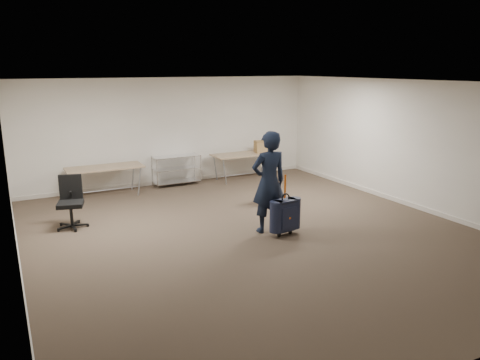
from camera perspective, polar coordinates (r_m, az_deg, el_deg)
ground at (r=8.88m, az=1.63°, el=-6.58°), size 9.00×9.00×0.00m
room_shell at (r=10.03m, az=-2.20°, el=-3.88°), size 8.00×9.00×9.00m
folding_table_left at (r=11.68m, az=-16.17°, el=1.31°), size 1.80×0.75×0.73m
folding_table_right at (r=12.93m, az=0.55°, el=3.02°), size 1.80×0.75×0.73m
wire_shelf at (r=12.45m, az=-7.75°, el=1.36°), size 1.22×0.47×0.80m
person at (r=8.76m, az=3.54°, el=-0.26°), size 0.72×0.48×1.93m
suitcase at (r=8.72m, az=5.52°, el=-4.28°), size 0.45×0.29×1.16m
office_chair at (r=9.72m, az=-19.85°, el=-3.68°), size 0.62×0.62×1.02m
equipment_cart at (r=10.79m, az=3.70°, el=-1.59°), size 0.62×0.62×0.90m
cardboard_box at (r=13.10m, az=2.78°, el=4.10°), size 0.48×0.40×0.32m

